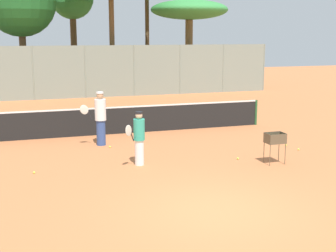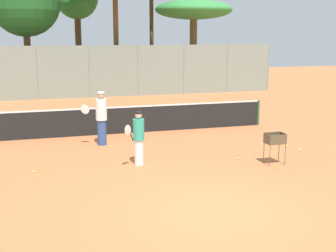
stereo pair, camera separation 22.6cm
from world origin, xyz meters
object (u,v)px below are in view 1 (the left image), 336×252
Objects in this scene: player_white_outfit at (139,138)px; ball_cart at (275,141)px; player_red_cap at (100,118)px; tennis_net at (127,119)px.

ball_cart is (3.88, -1.10, -0.12)m from player_white_outfit.
player_red_cap reaches higher than ball_cart.
player_white_outfit reaches higher than tennis_net.
tennis_net is 6.08× the size of player_red_cap.
tennis_net is 7.11× the size of player_white_outfit.
player_red_cap is (-1.32, -1.66, 0.41)m from tennis_net.
tennis_net reaches higher than ball_cart.
tennis_net is 2.16m from player_red_cap.
player_white_outfit is at bearing 164.10° from ball_cart.
player_white_outfit is (-0.68, -4.53, 0.27)m from tennis_net.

